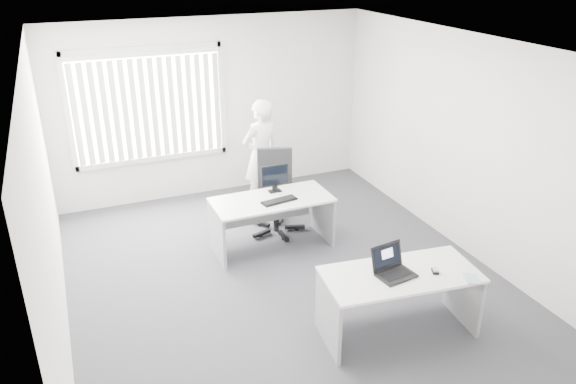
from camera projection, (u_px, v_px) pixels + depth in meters
name	position (u px, v px, depth m)	size (l,w,h in m)	color
ground	(286.00, 280.00, 6.86)	(6.00, 6.00, 0.00)	#3F4045
wall_back	(213.00, 108.00, 8.83)	(5.00, 0.02, 2.80)	silver
wall_front	(455.00, 329.00, 3.76)	(5.00, 0.02, 2.80)	silver
wall_left	(46.00, 211.00, 5.41)	(0.02, 6.00, 2.80)	silver
wall_right	(466.00, 146.00, 7.17)	(0.02, 6.00, 2.80)	silver
ceiling	(285.00, 47.00, 5.73)	(5.00, 6.00, 0.02)	white
window	(148.00, 106.00, 8.38)	(2.32, 0.06, 1.76)	silver
blinds	(149.00, 109.00, 8.34)	(2.20, 0.10, 1.50)	silver
desk_near	(399.00, 290.00, 5.74)	(1.65, 0.92, 0.72)	silver
desk_far	(272.00, 212.00, 7.41)	(1.57, 0.75, 0.71)	silver
office_chair	(276.00, 206.00, 7.95)	(0.84, 0.84, 1.17)	black
person	(261.00, 155.00, 8.41)	(0.63, 0.41, 1.72)	white
laptop	(397.00, 264.00, 5.55)	(0.37, 0.33, 0.29)	black
paper_sheet	(431.00, 275.00, 5.63)	(0.28, 0.20, 0.00)	silver
mouse	(435.00, 271.00, 5.66)	(0.06, 0.10, 0.04)	#AAAAAD
booklet	(472.00, 278.00, 5.56)	(0.14, 0.19, 0.01)	white
keyboard	(279.00, 201.00, 7.25)	(0.47, 0.16, 0.02)	black
monitor	(275.00, 178.00, 7.48)	(0.38, 0.11, 0.38)	black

